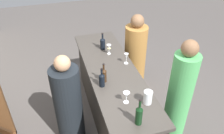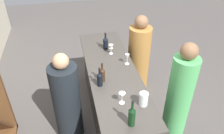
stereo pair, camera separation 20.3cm
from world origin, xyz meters
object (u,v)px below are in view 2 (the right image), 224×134
(wine_glass_near_left, at_px, (127,57))
(person_left_guest, at_px, (139,57))
(person_center_guest, at_px, (178,99))
(wine_glass_near_right, at_px, (122,96))
(wine_bottle_second_right_near_black, at_px, (106,43))
(water_pitcher, at_px, (144,99))
(wine_bottle_center_amber_brown, at_px, (102,74))
(wine_bottle_second_left_near_black, at_px, (100,79))
(person_right_guest, at_px, (67,102))
(wine_glass_near_center, at_px, (111,48))
(wine_bottle_leftmost_dark_green, at_px, (132,116))

(wine_glass_near_left, bearing_deg, person_left_guest, -33.63)
(person_center_guest, bearing_deg, wine_glass_near_right, -5.33)
(wine_bottle_second_right_near_black, xyz_separation_m, person_center_guest, (-1.19, -0.76, -0.32))
(water_pitcher, bearing_deg, wine_bottle_center_amber_brown, 35.48)
(wine_bottle_center_amber_brown, bearing_deg, wine_bottle_second_left_near_black, 150.29)
(wine_bottle_center_amber_brown, height_order, person_right_guest, person_right_guest)
(wine_bottle_second_left_near_black, bearing_deg, wine_glass_near_center, -22.30)
(wine_bottle_leftmost_dark_green, xyz_separation_m, wine_bottle_second_left_near_black, (0.72, 0.21, -0.02))
(wine_bottle_second_left_near_black, xyz_separation_m, person_right_guest, (0.11, 0.46, -0.41))
(water_pitcher, distance_m, person_right_guest, 1.13)
(wine_glass_near_left, distance_m, wine_glass_near_right, 0.84)
(wine_bottle_leftmost_dark_green, distance_m, person_center_guest, 0.98)
(person_right_guest, bearing_deg, wine_bottle_leftmost_dark_green, -32.43)
(person_left_guest, xyz_separation_m, person_right_guest, (-0.89, 1.33, -0.01))
(wine_glass_near_center, distance_m, wine_glass_near_right, 1.13)
(wine_glass_near_right, xyz_separation_m, person_left_guest, (1.38, -0.67, -0.41))
(wine_glass_near_left, distance_m, water_pitcher, 0.87)
(wine_bottle_second_right_near_black, relative_size, wine_glass_near_right, 1.89)
(wine_bottle_leftmost_dark_green, bearing_deg, wine_bottle_second_right_near_black, -1.29)
(wine_bottle_second_left_near_black, distance_m, person_right_guest, 0.63)
(wine_glass_near_center, distance_m, water_pitcher, 1.21)
(wine_bottle_center_amber_brown, xyz_separation_m, person_right_guest, (0.03, 0.51, -0.42))
(wine_bottle_center_amber_brown, bearing_deg, wine_bottle_second_right_near_black, -13.65)
(wine_bottle_leftmost_dark_green, relative_size, wine_bottle_second_left_near_black, 1.22)
(water_pitcher, bearing_deg, wine_bottle_leftmost_dark_green, 139.98)
(wine_bottle_second_right_near_black, bearing_deg, wine_glass_near_center, -162.59)
(wine_bottle_second_right_near_black, bearing_deg, wine_bottle_center_amber_brown, 166.35)
(wine_glass_near_center, xyz_separation_m, person_left_guest, (0.26, -0.56, -0.40))
(wine_bottle_center_amber_brown, height_order, water_pitcher, wine_bottle_center_amber_brown)
(wine_bottle_center_amber_brown, relative_size, person_center_guest, 0.18)
(wine_bottle_second_right_near_black, bearing_deg, wine_bottle_leftmost_dark_green, 178.71)
(wine_bottle_leftmost_dark_green, bearing_deg, person_right_guest, 38.85)
(wine_bottle_leftmost_dark_green, relative_size, person_right_guest, 0.24)
(wine_glass_near_right, distance_m, person_center_guest, 0.88)
(wine_glass_near_left, relative_size, person_left_guest, 0.11)
(wine_glass_near_left, bearing_deg, person_right_guest, 107.69)
(wine_glass_near_right, xyz_separation_m, water_pitcher, (-0.08, -0.24, -0.03))
(wine_bottle_second_left_near_black, bearing_deg, water_pitcher, -136.37)
(wine_bottle_second_right_near_black, height_order, wine_glass_near_left, wine_bottle_second_right_near_black)
(wine_bottle_center_amber_brown, xyz_separation_m, person_center_guest, (-0.35, -0.97, -0.31))
(wine_bottle_center_amber_brown, distance_m, wine_glass_near_right, 0.49)
(wine_bottle_center_amber_brown, xyz_separation_m, person_left_guest, (0.92, -0.82, -0.40))
(person_left_guest, bearing_deg, person_center_guest, 99.50)
(wine_bottle_leftmost_dark_green, xyz_separation_m, wine_glass_near_left, (1.13, -0.26, -0.01))
(wine_bottle_center_amber_brown, height_order, wine_glass_near_left, wine_bottle_center_amber_brown)
(wine_glass_near_left, bearing_deg, wine_bottle_leftmost_dark_green, 166.95)
(wine_bottle_leftmost_dark_green, height_order, water_pitcher, wine_bottle_leftmost_dark_green)
(wine_bottle_second_left_near_black, distance_m, wine_bottle_center_amber_brown, 0.10)
(person_right_guest, bearing_deg, wine_glass_near_center, 58.36)
(person_left_guest, bearing_deg, wine_bottle_leftmost_dark_green, 72.13)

